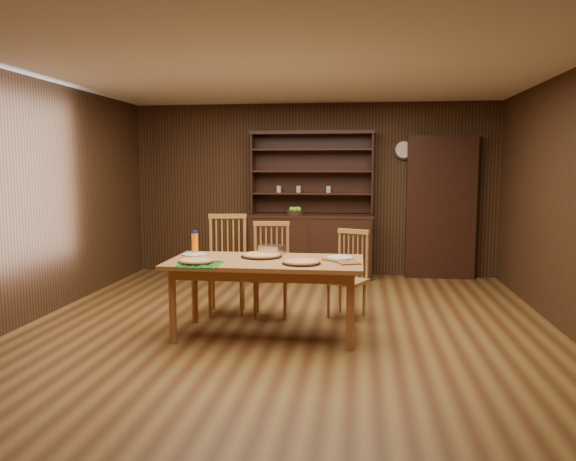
# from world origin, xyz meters

# --- Properties ---
(floor) EXTENTS (6.00, 6.00, 0.00)m
(floor) POSITION_xyz_m (0.00, 0.00, 0.00)
(floor) COLOR brown
(floor) RESTS_ON ground
(room_shell) EXTENTS (6.00, 6.00, 6.00)m
(room_shell) POSITION_xyz_m (0.00, 0.00, 1.58)
(room_shell) COLOR silver
(room_shell) RESTS_ON floor
(china_hutch) EXTENTS (1.84, 0.52, 2.17)m
(china_hutch) POSITION_xyz_m (-0.00, 2.75, 0.60)
(china_hutch) COLOR black
(china_hutch) RESTS_ON floor
(doorway) EXTENTS (1.00, 0.18, 2.10)m
(doorway) POSITION_xyz_m (1.90, 2.90, 1.05)
(doorway) COLOR black
(doorway) RESTS_ON floor
(wall_clock) EXTENTS (0.30, 0.05, 0.30)m
(wall_clock) POSITION_xyz_m (1.35, 2.96, 1.90)
(wall_clock) COLOR black
(wall_clock) RESTS_ON room_shell
(dining_table) EXTENTS (1.88, 0.94, 0.75)m
(dining_table) POSITION_xyz_m (-0.18, -0.26, 0.67)
(dining_table) COLOR #B1703D
(dining_table) RESTS_ON floor
(chair_left) EXTENTS (0.52, 0.50, 1.11)m
(chair_left) POSITION_xyz_m (-0.77, 0.59, 0.59)
(chair_left) COLOR #AB763A
(chair_left) RESTS_ON floor
(chair_center) EXTENTS (0.47, 0.45, 1.04)m
(chair_center) POSITION_xyz_m (-0.25, 0.52, 0.55)
(chair_center) COLOR #AB763A
(chair_center) RESTS_ON floor
(chair_right) EXTENTS (0.51, 0.50, 0.96)m
(chair_right) POSITION_xyz_m (0.61, 0.57, 0.51)
(chair_right) COLOR #AB763A
(chair_right) RESTS_ON floor
(pizza_left) EXTENTS (0.34, 0.34, 0.04)m
(pizza_left) POSITION_xyz_m (-0.80, -0.51, 0.77)
(pizza_left) COLOR black
(pizza_left) RESTS_ON dining_table
(pizza_right) EXTENTS (0.36, 0.36, 0.04)m
(pizza_right) POSITION_xyz_m (0.18, -0.44, 0.77)
(pizza_right) COLOR black
(pizza_right) RESTS_ON dining_table
(pizza_center) EXTENTS (0.42, 0.42, 0.04)m
(pizza_center) POSITION_xyz_m (-0.25, -0.09, 0.77)
(pizza_center) COLOR black
(pizza_center) RESTS_ON dining_table
(cooling_rack) EXTENTS (0.40, 0.40, 0.02)m
(cooling_rack) POSITION_xyz_m (-0.74, -0.62, 0.76)
(cooling_rack) COLOR #0B9531
(cooling_rack) RESTS_ON dining_table
(plate_left) EXTENTS (0.26, 0.26, 0.02)m
(plate_left) POSITION_xyz_m (-0.95, -0.07, 0.76)
(plate_left) COLOR silver
(plate_left) RESTS_ON dining_table
(plate_right) EXTENTS (0.28, 0.28, 0.02)m
(plate_right) POSITION_xyz_m (0.53, -0.07, 0.76)
(plate_right) COLOR silver
(plate_right) RESTS_ON dining_table
(foil_dish) EXTENTS (0.28, 0.24, 0.09)m
(foil_dish) POSITION_xyz_m (-0.18, 0.11, 0.80)
(foil_dish) COLOR silver
(foil_dish) RESTS_ON dining_table
(juice_bottle) EXTENTS (0.07, 0.07, 0.24)m
(juice_bottle) POSITION_xyz_m (-0.99, 0.07, 0.86)
(juice_bottle) COLOR orange
(juice_bottle) RESTS_ON dining_table
(pot_holder_a) EXTENTS (0.24, 0.24, 0.01)m
(pot_holder_a) POSITION_xyz_m (0.62, -0.36, 0.76)
(pot_holder_a) COLOR red
(pot_holder_a) RESTS_ON dining_table
(pot_holder_b) EXTENTS (0.27, 0.27, 0.01)m
(pot_holder_b) POSITION_xyz_m (0.49, -0.19, 0.76)
(pot_holder_b) COLOR red
(pot_holder_b) RESTS_ON dining_table
(fruit_bowl) EXTENTS (0.28, 0.28, 0.12)m
(fruit_bowl) POSITION_xyz_m (-0.24, 2.69, 0.98)
(fruit_bowl) COLOR black
(fruit_bowl) RESTS_ON china_hutch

